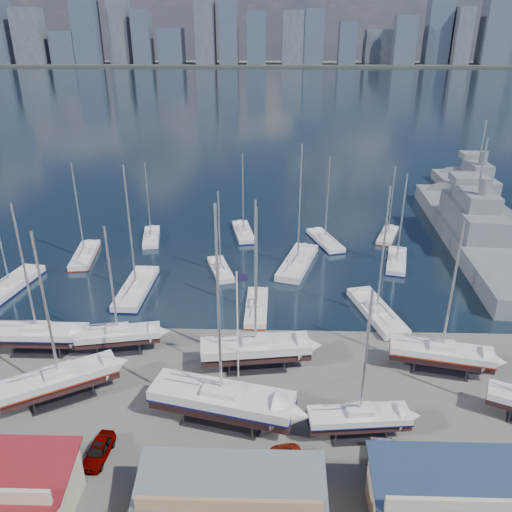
{
  "coord_description": "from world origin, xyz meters",
  "views": [
    {
      "loc": [
        2.38,
        -48.06,
        30.28
      ],
      "look_at": [
        0.69,
        8.0,
        5.59
      ],
      "focal_mm": 35.0,
      "sensor_mm": 36.0,
      "label": 1
    }
  ],
  "objects_px": {
    "naval_ship_east": "(470,233)",
    "naval_ship_west": "(473,195)",
    "car_a": "(99,450)",
    "sailboat_cradle_0": "(38,335)",
    "flagpole": "(238,320)"
  },
  "relations": [
    {
      "from": "naval_ship_east",
      "to": "car_a",
      "type": "distance_m",
      "value": 64.49
    },
    {
      "from": "naval_ship_east",
      "to": "flagpole",
      "type": "distance_m",
      "value": 50.11
    },
    {
      "from": "sailboat_cradle_0",
      "to": "car_a",
      "type": "xyz_separation_m",
      "value": [
        10.67,
        -14.05,
        -1.4
      ]
    },
    {
      "from": "car_a",
      "to": "flagpole",
      "type": "xyz_separation_m",
      "value": [
        10.38,
        10.29,
        5.85
      ]
    },
    {
      "from": "naval_ship_west",
      "to": "naval_ship_east",
      "type": "bearing_deg",
      "value": 160.44
    },
    {
      "from": "naval_ship_west",
      "to": "flagpole",
      "type": "height_order",
      "value": "naval_ship_west"
    },
    {
      "from": "sailboat_cradle_0",
      "to": "car_a",
      "type": "distance_m",
      "value": 17.69
    },
    {
      "from": "sailboat_cradle_0",
      "to": "car_a",
      "type": "bearing_deg",
      "value": -52.65
    },
    {
      "from": "naval_ship_east",
      "to": "naval_ship_west",
      "type": "relative_size",
      "value": 1.29
    },
    {
      "from": "naval_ship_west",
      "to": "car_a",
      "type": "bearing_deg",
      "value": 143.12
    },
    {
      "from": "naval_ship_east",
      "to": "car_a",
      "type": "bearing_deg",
      "value": 139.84
    },
    {
      "from": "naval_ship_west",
      "to": "car_a",
      "type": "height_order",
      "value": "naval_ship_west"
    },
    {
      "from": "sailboat_cradle_0",
      "to": "naval_ship_west",
      "type": "relative_size",
      "value": 0.42
    },
    {
      "from": "sailboat_cradle_0",
      "to": "car_a",
      "type": "height_order",
      "value": "sailboat_cradle_0"
    },
    {
      "from": "sailboat_cradle_0",
      "to": "naval_ship_east",
      "type": "xyz_separation_m",
      "value": [
        55.77,
        32.04,
        -0.42
      ]
    }
  ]
}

